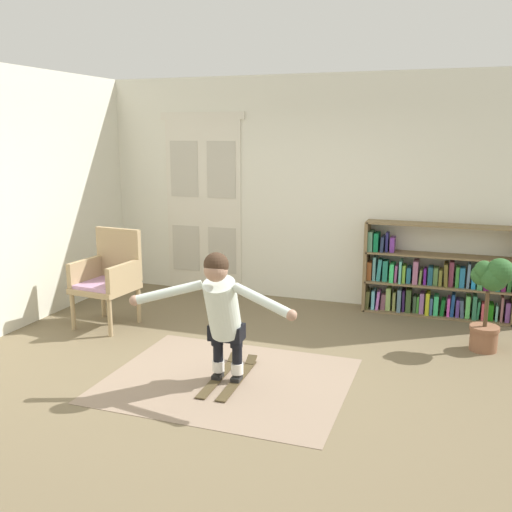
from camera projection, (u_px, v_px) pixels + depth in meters
The scene contains 10 objects.
ground_plane at pixel (254, 375), 5.30m from camera, with size 7.20×7.20×0.00m, color brown.
back_wall at pixel (322, 191), 7.39m from camera, with size 6.00×0.10×2.90m, color silver.
side_wall_left at pixel (10, 201), 6.34m from camera, with size 0.10×6.00×2.90m, color silver.
double_door at pixel (204, 203), 7.92m from camera, with size 1.22×0.05×2.45m.
rug at pixel (228, 380), 5.19m from camera, with size 2.13×1.74×0.01m, color gray.
bookshelf at pixel (434, 279), 6.94m from camera, with size 1.75×0.30×1.12m.
wicker_chair at pixel (109, 275), 6.59m from camera, with size 0.66×0.66×1.10m.
potted_plant at pixel (490, 292), 5.77m from camera, with size 0.41×0.30×0.97m.
skis_pair at pixel (229, 376), 5.21m from camera, with size 0.31×0.92×0.07m.
person_skier at pixel (222, 307), 4.91m from camera, with size 1.45×0.60×1.15m.
Camera 1 is at (1.66, -4.67, 2.19)m, focal length 40.46 mm.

